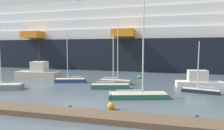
# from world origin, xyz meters

# --- Properties ---
(ground_plane) EXTENTS (600.00, 600.00, 0.00)m
(ground_plane) POSITION_xyz_m (0.00, 0.00, 0.00)
(ground_plane) COLOR #4C5B66
(dock_pier) EXTENTS (25.79, 2.29, 0.55)m
(dock_pier) POSITION_xyz_m (0.00, -3.80, 0.23)
(dock_pier) COLOR brown
(dock_pier) RESTS_ON ground_plane
(sailboat_0) EXTENTS (6.77, 3.45, 12.70)m
(sailboat_0) POSITION_xyz_m (5.27, 3.25, 0.57)
(sailboat_0) COLOR #2D6B51
(sailboat_0) RESTS_ON ground_plane
(sailboat_1) EXTENTS (5.24, 2.38, 7.35)m
(sailboat_1) POSITION_xyz_m (1.10, 7.13, 0.42)
(sailboat_1) COLOR #2D6B51
(sailboat_1) RESTS_ON ground_plane
(sailboat_2) EXTENTS (4.91, 1.54, 9.36)m
(sailboat_2) POSITION_xyz_m (0.96, 10.76, 0.47)
(sailboat_2) COLOR gray
(sailboat_2) RESTS_ON ground_plane
(sailboat_3) EXTENTS (4.47, 2.02, 6.35)m
(sailboat_3) POSITION_xyz_m (12.48, 7.58, 0.33)
(sailboat_3) COLOR black
(sailboat_3) RESTS_ON ground_plane
(sailboat_5) EXTENTS (5.00, 2.66, 8.48)m
(sailboat_5) POSITION_xyz_m (-6.38, 10.30, 0.41)
(sailboat_5) COLOR navy
(sailboat_5) RESTS_ON ground_plane
(fishing_boat_0) EXTENTS (6.48, 2.38, 4.64)m
(fishing_boat_0) POSITION_xyz_m (12.91, 11.07, 0.87)
(fishing_boat_0) COLOR white
(fishing_boat_0) RESTS_ON ground_plane
(fishing_boat_1) EXTENTS (8.01, 2.91, 5.80)m
(fishing_boat_1) POSITION_xyz_m (-13.99, 12.83, 1.03)
(fishing_boat_1) COLOR #BCB29E
(fishing_boat_1) RESTS_ON ground_plane
(channel_buoy_0) EXTENTS (0.69, 0.69, 1.52)m
(channel_buoy_0) POSITION_xyz_m (3.35, -1.30, 0.35)
(channel_buoy_0) COLOR orange
(channel_buoy_0) RESTS_ON ground_plane
(channel_buoy_2) EXTENTS (0.63, 0.63, 1.36)m
(channel_buoy_2) POSITION_xyz_m (4.05, 16.69, 0.32)
(channel_buoy_2) COLOR green
(channel_buoy_2) RESTS_ON ground_plane
(cruise_ship) EXTENTS (139.04, 25.13, 24.51)m
(cruise_ship) POSITION_xyz_m (11.61, 35.45, 7.86)
(cruise_ship) COLOR black
(cruise_ship) RESTS_ON ground_plane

